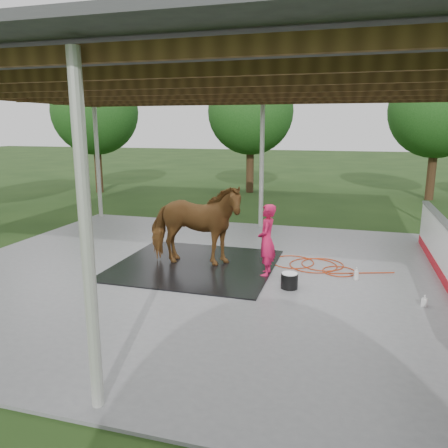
# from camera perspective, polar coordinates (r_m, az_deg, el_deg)

# --- Properties ---
(ground) EXTENTS (100.00, 100.00, 0.00)m
(ground) POSITION_cam_1_polar(r_m,az_deg,el_deg) (9.46, -0.84, -6.77)
(ground) COLOR #1E3814
(concrete_slab) EXTENTS (12.00, 10.00, 0.05)m
(concrete_slab) POSITION_cam_1_polar(r_m,az_deg,el_deg) (9.45, -0.84, -6.63)
(concrete_slab) COLOR slate
(concrete_slab) RESTS_ON ground
(pavilion_structure) EXTENTS (12.60, 10.60, 4.05)m
(pavilion_structure) POSITION_cam_1_polar(r_m,az_deg,el_deg) (8.95, -0.93, 17.91)
(pavilion_structure) COLOR beige
(pavilion_structure) RESTS_ON ground
(tree_belt) EXTENTS (28.00, 28.00, 5.80)m
(tree_belt) POSITION_cam_1_polar(r_m,az_deg,el_deg) (9.73, 2.45, 16.44)
(tree_belt) COLOR #382314
(tree_belt) RESTS_ON ground
(rubber_mat) EXTENTS (3.51, 3.29, 0.03)m
(rubber_mat) POSITION_cam_1_polar(r_m,az_deg,el_deg) (9.99, -3.78, -5.34)
(rubber_mat) COLOR black
(rubber_mat) RESTS_ON concrete_slab
(horse) EXTENTS (2.27, 1.20, 1.85)m
(horse) POSITION_cam_1_polar(r_m,az_deg,el_deg) (9.74, -3.86, -0.10)
(horse) COLOR brown
(horse) RESTS_ON rubber_mat
(handler) EXTENTS (0.40, 0.58, 1.53)m
(handler) POSITION_cam_1_polar(r_m,az_deg,el_deg) (9.17, 5.60, -2.13)
(handler) COLOR #D4164C
(handler) RESTS_ON concrete_slab
(wash_bucket) EXTENTS (0.33, 0.33, 0.31)m
(wash_bucket) POSITION_cam_1_polar(r_m,az_deg,el_deg) (8.67, 8.54, -7.30)
(wash_bucket) COLOR black
(wash_bucket) RESTS_ON concrete_slab
(soap_bottle_a) EXTENTS (0.12, 0.12, 0.28)m
(soap_bottle_a) POSITION_cam_1_polar(r_m,az_deg,el_deg) (9.41, 16.90, -6.24)
(soap_bottle_a) COLOR silver
(soap_bottle_a) RESTS_ON concrete_slab
(soap_bottle_b) EXTENTS (0.12, 0.12, 0.21)m
(soap_bottle_b) POSITION_cam_1_polar(r_m,az_deg,el_deg) (8.54, 24.71, -9.08)
(soap_bottle_b) COLOR #338CD8
(soap_bottle_b) RESTS_ON concrete_slab
(hose_coil) EXTENTS (2.71, 1.25, 0.02)m
(hose_coil) POSITION_cam_1_polar(r_m,az_deg,el_deg) (10.17, 11.64, -5.27)
(hose_coil) COLOR #9E2C0B
(hose_coil) RESTS_ON concrete_slab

